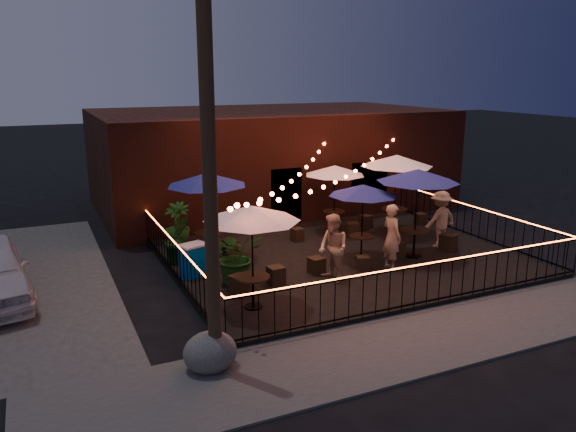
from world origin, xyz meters
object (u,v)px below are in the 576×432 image
(cafe_table_3, at_px, (335,171))
(cafe_table_1, at_px, (207,181))
(cafe_table_0, at_px, (252,215))
(cooler, at_px, (194,260))
(cafe_table_5, at_px, (397,162))
(cafe_table_4, at_px, (418,177))
(cafe_table_2, at_px, (363,191))
(utility_pole, at_px, (209,162))
(boulder, at_px, (210,352))

(cafe_table_3, bearing_deg, cafe_table_1, -167.06)
(cafe_table_0, xyz_separation_m, cooler, (-0.70, 2.60, -1.78))
(cafe_table_5, bearing_deg, cafe_table_3, 150.49)
(cafe_table_3, distance_m, cafe_table_4, 3.59)
(cafe_table_1, relative_size, cafe_table_2, 1.00)
(cafe_table_3, bearing_deg, cooler, -156.98)
(cafe_table_5, bearing_deg, cafe_table_4, -112.27)
(cafe_table_5, bearing_deg, cafe_table_2, -142.24)
(cafe_table_1, bearing_deg, cooler, -122.59)
(utility_pole, xyz_separation_m, cooler, (0.90, 4.77, -3.39))
(utility_pole, height_order, cafe_table_5, utility_pole)
(cafe_table_2, relative_size, cafe_table_3, 1.12)
(cafe_table_0, xyz_separation_m, cafe_table_5, (6.75, 3.98, 0.21))
(cooler, bearing_deg, cafe_table_4, -28.64)
(cafe_table_2, bearing_deg, cafe_table_1, 155.33)
(cafe_table_3, height_order, cafe_table_4, cafe_table_4)
(cafe_table_4, bearing_deg, cafe_table_1, 157.04)
(cafe_table_3, xyz_separation_m, boulder, (-6.64, -7.11, -1.87))
(cafe_table_1, height_order, cafe_table_5, cafe_table_5)
(cafe_table_0, relative_size, boulder, 3.01)
(cafe_table_5, height_order, cooler, cafe_table_5)
(cafe_table_4, bearing_deg, cafe_table_2, 161.82)
(cooler, bearing_deg, cafe_table_1, 38.34)
(cafe_table_0, relative_size, cafe_table_5, 0.94)
(cafe_table_5, bearing_deg, cafe_table_1, -179.23)
(cafe_table_0, distance_m, cafe_table_5, 7.84)
(utility_pole, relative_size, cafe_table_2, 3.13)
(cooler, bearing_deg, boulder, -120.97)
(cafe_table_0, bearing_deg, cafe_table_5, 30.51)
(boulder, bearing_deg, cafe_table_5, 35.80)
(boulder, bearing_deg, cafe_table_1, 73.14)
(cafe_table_3, bearing_deg, cafe_table_0, -134.73)
(cafe_table_0, bearing_deg, cafe_table_2, 25.53)
(cafe_table_4, bearing_deg, boulder, -154.03)
(cafe_table_2, relative_size, cooler, 2.81)
(cafe_table_3, xyz_separation_m, cooler, (-5.65, -2.40, -1.63))
(cafe_table_0, relative_size, cooler, 3.18)
(cafe_table_0, relative_size, cafe_table_3, 1.26)
(utility_pole, bearing_deg, cafe_table_0, 53.59)
(cafe_table_0, distance_m, cafe_table_1, 3.89)
(cafe_table_0, bearing_deg, cafe_table_1, 88.14)
(cafe_table_0, distance_m, cafe_table_2, 4.67)
(cafe_table_0, height_order, cafe_table_3, cafe_table_0)
(cafe_table_4, bearing_deg, cooler, 170.43)
(utility_pole, xyz_separation_m, boulder, (-0.09, 0.06, -3.62))
(cafe_table_4, xyz_separation_m, cooler, (-6.44, 1.09, -1.96))
(cafe_table_0, distance_m, cooler, 3.22)
(cafe_table_1, height_order, cafe_table_4, cafe_table_4)
(cafe_table_2, xyz_separation_m, cooler, (-4.91, 0.58, -1.57))
(cafe_table_2, distance_m, cooler, 5.19)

